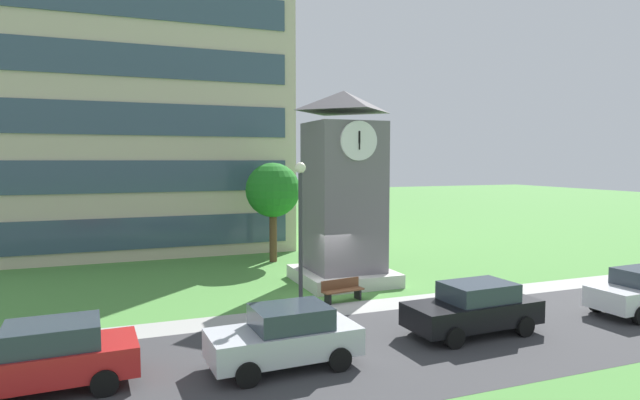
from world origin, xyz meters
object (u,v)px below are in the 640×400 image
Objects in this scene: clock_tower at (344,199)px; parked_car_silver at (285,336)px; parked_car_black at (474,308)px; tree_streetside at (273,191)px; park_bench at (342,290)px; parked_car_red at (45,357)px; street_lamp at (301,227)px.

clock_tower is 10.86m from parked_car_silver.
parked_car_black is (1.02, -8.34, -3.05)m from clock_tower.
parked_car_black is at bearing -79.60° from tree_streetside.
park_bench is at bearing 114.51° from parked_car_black.
park_bench is 0.41× the size of parked_car_red.
tree_streetside is 17.65m from parked_car_red.
parked_car_silver is at bearing -126.28° from park_bench.
parked_car_red and parked_car_silver have the same top height.
street_lamp is at bearing 155.84° from parked_car_black.
park_bench is at bearing 53.72° from parked_car_silver.
parked_car_silver is at bearing -122.51° from clock_tower.
tree_streetside is (2.56, 12.13, 0.48)m from street_lamp.
park_bench is 0.44× the size of parked_car_silver.
clock_tower is 1.59× the size of tree_streetside.
tree_streetside is 1.22× the size of parked_car_black.
street_lamp is at bearing 63.12° from parked_car_silver.
street_lamp is at bearing 15.83° from parked_car_red.
parked_car_black is (2.65, -14.46, -3.14)m from tree_streetside.
street_lamp is 1.25× the size of parked_car_red.
park_bench is 9.84m from tree_streetside.
street_lamp reaches higher than parked_car_red.
parked_car_black is (12.62, -0.24, -0.00)m from parked_car_red.
parked_car_red and parked_car_black have the same top height.
clock_tower is 8.94m from parked_car_black.
street_lamp is at bearing -133.48° from park_bench.
parked_car_silver is (-1.41, -2.79, -2.66)m from street_lamp.
clock_tower reaches higher than park_bench.
street_lamp is 8.15m from parked_car_red.
parked_car_silver is at bearing -6.51° from parked_car_red.
parked_car_red is 6.04m from parked_car_silver.
street_lamp is 1.34× the size of parked_car_silver.
tree_streetside reaches higher than parked_car_red.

